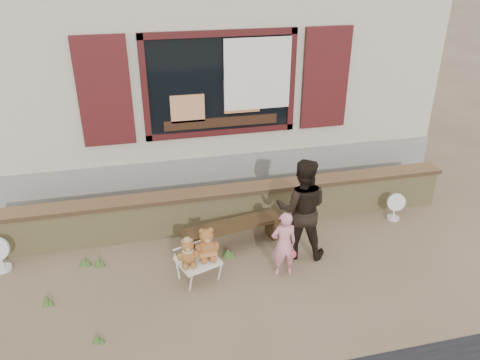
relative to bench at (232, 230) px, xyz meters
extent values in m
plane|color=brown|center=(0.17, -0.41, -0.29)|extent=(80.00, 80.00, 0.00)
cube|color=#9F9880|center=(0.17, 4.09, 2.11)|extent=(8.00, 5.00, 3.20)
cube|color=gray|center=(0.17, 4.09, 0.11)|extent=(8.04, 5.04, 0.80)
cube|color=black|center=(0.17, 1.56, 1.76)|extent=(2.30, 0.04, 1.50)
cube|color=#3C1112|center=(0.17, 1.54, 2.56)|extent=(2.50, 0.08, 0.10)
cube|color=#3C1112|center=(0.17, 1.54, 0.96)|extent=(2.50, 0.08, 0.10)
cube|color=#3C1112|center=(-1.03, 1.54, 1.76)|extent=(0.10, 0.08, 1.70)
cube|color=#3C1112|center=(1.37, 1.54, 1.76)|extent=(0.10, 0.08, 1.70)
cube|color=#3C1014|center=(-1.63, 1.53, 1.76)|extent=(0.80, 0.07, 1.70)
cube|color=#3C1014|center=(1.97, 1.53, 1.76)|extent=(0.80, 0.07, 1.70)
cube|color=silver|center=(0.77, 1.49, 1.91)|extent=(1.10, 0.02, 1.15)
cube|color=black|center=(0.17, 1.53, 1.14)|extent=(1.90, 0.06, 0.16)
cube|color=tan|center=(-0.38, 1.53, 1.41)|extent=(0.55, 0.06, 0.45)
cube|color=#E08447|center=(0.52, 1.53, 1.56)|extent=(0.60, 0.06, 0.55)
cube|color=tan|center=(0.17, 0.59, 0.01)|extent=(7.00, 0.30, 0.60)
cube|color=brown|center=(0.17, 0.59, 0.34)|extent=(7.10, 0.36, 0.07)
cube|color=#362513|center=(0.00, 0.00, 0.08)|extent=(1.56, 0.61, 0.06)
cube|color=#362513|center=(-0.66, -0.13, -0.12)|extent=(0.15, 0.30, 0.32)
cube|color=#362513|center=(0.66, 0.13, -0.12)|extent=(0.15, 0.30, 0.32)
cube|color=silver|center=(-0.61, -0.65, 0.01)|extent=(0.63, 0.60, 0.04)
cylinder|color=silver|center=(-0.75, -0.91, -0.15)|extent=(0.03, 0.03, 0.28)
cylinder|color=silver|center=(-0.34, -0.77, -0.15)|extent=(0.03, 0.03, 0.28)
cylinder|color=silver|center=(-0.87, -0.54, -0.15)|extent=(0.03, 0.03, 0.28)
cylinder|color=silver|center=(-0.47, -0.39, -0.15)|extent=(0.03, 0.03, 0.28)
imported|color=pink|center=(0.53, -0.80, 0.20)|extent=(0.35, 0.23, 0.96)
imported|color=black|center=(0.91, -0.40, 0.47)|extent=(0.88, 0.79, 1.50)
cylinder|color=silver|center=(-3.22, 0.18, -0.26)|extent=(0.23, 0.23, 0.04)
cylinder|color=silver|center=(-3.22, 0.18, -0.12)|extent=(0.04, 0.04, 0.29)
cylinder|color=silver|center=(2.76, 0.16, -0.27)|extent=(0.20, 0.20, 0.04)
cylinder|color=silver|center=(2.76, 0.16, -0.14)|extent=(0.03, 0.03, 0.26)
cylinder|color=silver|center=(2.76, 0.16, 0.04)|extent=(0.31, 0.16, 0.30)
cone|color=#3B5A24|center=(-0.11, -0.23, -0.22)|extent=(0.18, 0.18, 0.12)
cone|color=#3B5A24|center=(-2.54, -0.71, -0.21)|extent=(0.12, 0.12, 0.15)
cone|color=#3B5A24|center=(-1.93, -0.03, -0.22)|extent=(0.14, 0.14, 0.14)
cone|color=#3B5A24|center=(-1.90, -1.50, -0.23)|extent=(0.11, 0.11, 0.11)
cone|color=#3B5A24|center=(-2.13, 0.04, -0.23)|extent=(0.15, 0.15, 0.10)
cone|color=#3B5A24|center=(-0.41, 0.02, -0.21)|extent=(0.13, 0.13, 0.15)
camera|label=1|loc=(-1.24, -5.71, 3.73)|focal=35.00mm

